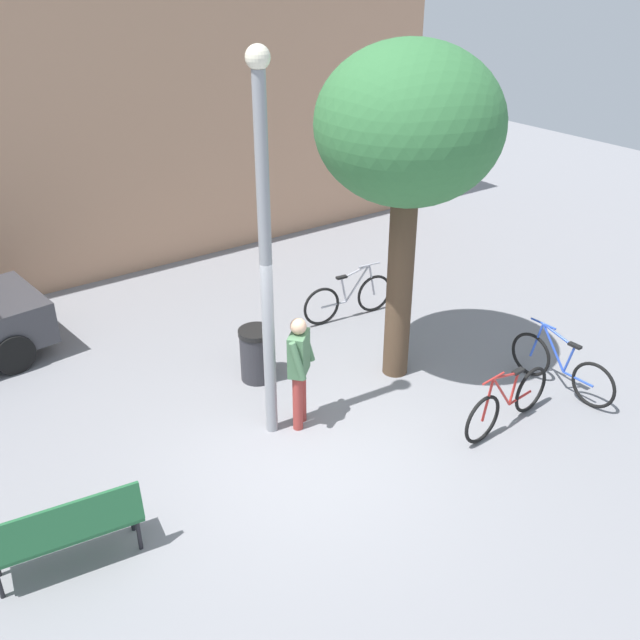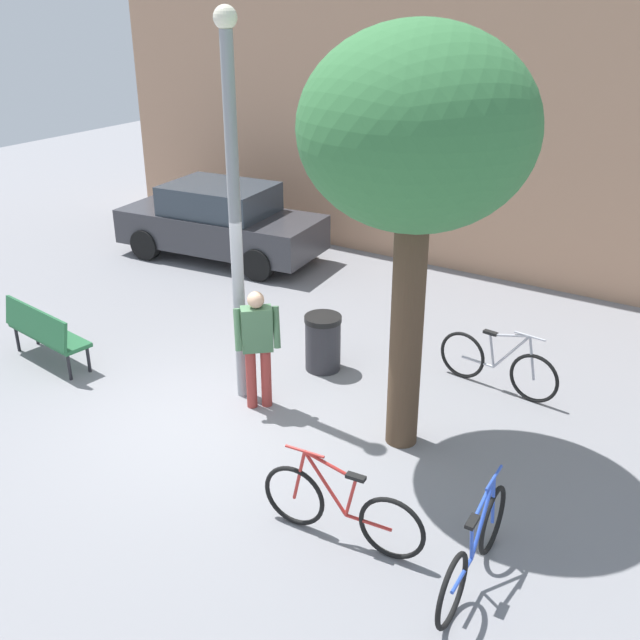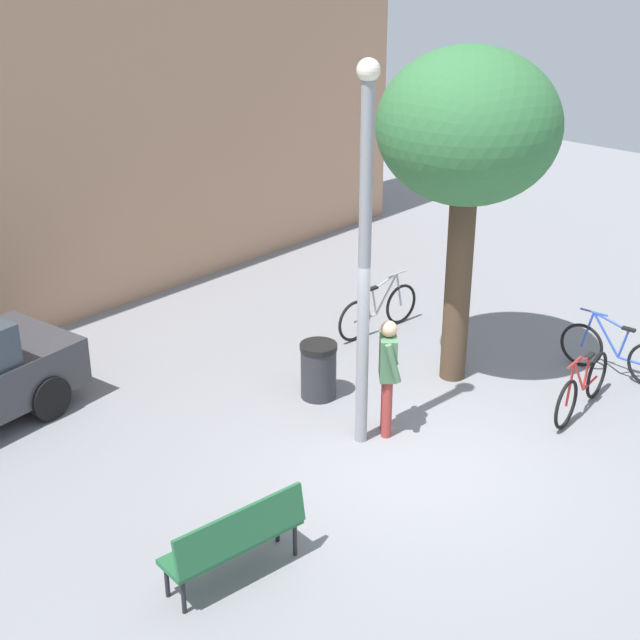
% 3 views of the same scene
% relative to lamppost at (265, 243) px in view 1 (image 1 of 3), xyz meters
% --- Properties ---
extents(ground_plane, '(36.00, 36.00, 0.00)m').
position_rel_lamppost_xyz_m(ground_plane, '(0.10, -0.78, -2.77)').
color(ground_plane, gray).
extents(building_facade, '(16.19, 2.00, 6.72)m').
position_rel_lamppost_xyz_m(building_facade, '(0.10, 7.22, 0.59)').
color(building_facade, tan).
rests_on(building_facade, ground_plane).
extents(lamppost, '(0.28, 0.28, 5.03)m').
position_rel_lamppost_xyz_m(lamppost, '(0.00, 0.00, 0.00)').
color(lamppost, gray).
rests_on(lamppost, ground_plane).
extents(person_by_lamppost, '(0.59, 0.57, 1.67)m').
position_rel_lamppost_xyz_m(person_by_lamppost, '(0.38, -0.13, -1.80)').
color(person_by_lamppost, '#9E3833').
rests_on(person_by_lamppost, ground_plane).
extents(park_bench, '(1.65, 0.68, 0.92)m').
position_rel_lamppost_xyz_m(park_bench, '(-3.06, -0.86, -2.22)').
color(park_bench, '#236038').
rests_on(park_bench, ground_plane).
extents(plaza_tree, '(2.56, 2.56, 4.94)m').
position_rel_lamppost_xyz_m(plaza_tree, '(2.38, 0.16, 1.02)').
color(plaza_tree, '#4D3928').
rests_on(plaza_tree, ground_plane).
extents(bicycle_silver, '(1.80, 0.26, 0.97)m').
position_rel_lamppost_xyz_m(bicycle_silver, '(2.91, 2.06, -2.38)').
color(bicycle_silver, black).
rests_on(bicycle_silver, ground_plane).
extents(bicycle_red, '(1.81, 0.22, 0.97)m').
position_rel_lamppost_xyz_m(bicycle_red, '(2.69, -1.81, -2.38)').
color(bicycle_red, black).
rests_on(bicycle_red, ground_plane).
extents(bicycle_blue, '(0.13, 1.81, 0.97)m').
position_rel_lamppost_xyz_m(bicycle_blue, '(4.06, -1.65, -2.38)').
color(bicycle_blue, black).
rests_on(bicycle_blue, ground_plane).
extents(trash_bin, '(0.55, 0.55, 0.85)m').
position_rel_lamppost_xyz_m(trash_bin, '(0.52, 1.25, -2.34)').
color(trash_bin, '#2D2D33').
rests_on(trash_bin, ground_plane).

